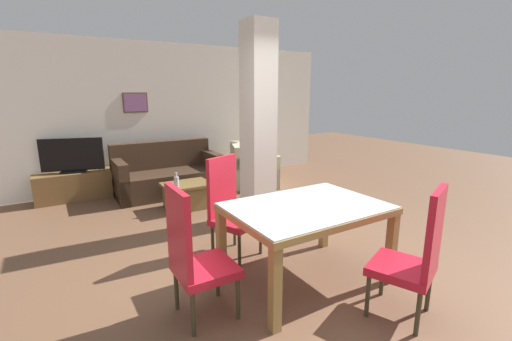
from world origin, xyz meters
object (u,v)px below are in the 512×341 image
object	(u,v)px
tv_stand	(76,186)
coffee_table	(187,195)
sofa	(168,176)
dining_chair_head_left	(194,254)
tv_screen	(72,156)
dining_chair_near_right	(416,254)
bottle	(176,181)
dining_chair_far_left	(230,206)
dining_table	(306,221)
armchair	(252,170)
floor_lamp	(266,105)

from	to	relation	value
tv_stand	coffee_table	bearing A→B (deg)	-43.90
sofa	dining_chair_head_left	bearing A→B (deg)	76.02
tv_screen	dining_chair_head_left	bearing A→B (deg)	114.28
dining_chair_near_right	tv_screen	size ratio (longest dim) A/B	1.17
dining_chair_head_left	bottle	size ratio (longest dim) A/B	4.99
coffee_table	bottle	distance (m)	0.36
dining_chair_far_left	coffee_table	distance (m)	1.78
dining_table	dining_chair_far_left	world-z (taller)	dining_chair_far_left
armchair	floor_lamp	world-z (taller)	floor_lamp
dining_table	dining_chair_near_right	bearing A→B (deg)	-68.38
dining_chair_near_right	sofa	distance (m)	4.53
dining_chair_near_right	coffee_table	world-z (taller)	dining_chair_near_right
armchair	floor_lamp	xyz separation A→B (m)	(0.52, 0.31, 1.25)
floor_lamp	coffee_table	bearing A→B (deg)	-154.89
dining_table	sofa	xyz separation A→B (m)	(-0.23, 3.58, -0.30)
floor_lamp	tv_stand	bearing A→B (deg)	173.42
dining_table	dining_chair_far_left	bearing A→B (deg)	112.33
dining_chair_far_left	dining_chair_near_right	bearing A→B (deg)	89.64
dining_chair_far_left	armchair	xyz separation A→B (m)	(1.73, 2.42, -0.28)
bottle	floor_lamp	size ratio (longest dim) A/B	0.12
dining_chair_far_left	armchair	distance (m)	2.99
armchair	coffee_table	bearing A→B (deg)	-44.88
dining_chair_far_left	floor_lamp	xyz separation A→B (m)	(2.24, 2.73, 0.97)
tv_stand	floor_lamp	size ratio (longest dim) A/B	0.69
dining_chair_near_right	dining_chair_far_left	bearing A→B (deg)	90.35
dining_chair_far_left	dining_chair_head_left	distance (m)	1.16
sofa	armchair	xyz separation A→B (m)	(1.60, -0.28, -0.02)
dining_table	dining_chair_far_left	xyz separation A→B (m)	(-0.36, 0.88, -0.04)
dining_chair_head_left	armchair	distance (m)	4.14
armchair	bottle	xyz separation A→B (m)	(-1.79, -0.79, 0.20)
dining_table	tv_stand	bearing A→B (deg)	112.72
dining_table	floor_lamp	bearing A→B (deg)	62.41
armchair	coffee_table	distance (m)	1.74
dining_chair_far_left	armchair	size ratio (longest dim) A/B	0.96
tv_screen	dining_chair_far_left	bearing A→B (deg)	129.22
sofa	armchair	bearing A→B (deg)	170.17
coffee_table	floor_lamp	distance (m)	2.68
dining_chair_head_left	bottle	xyz separation A→B (m)	(0.70, 2.51, -0.08)
dining_chair_far_left	bottle	world-z (taller)	dining_chair_far_left
dining_chair_near_right	armchair	distance (m)	4.33
tv_screen	floor_lamp	distance (m)	3.67
bottle	dining_table	bearing A→B (deg)	-80.47
dining_chair_head_left	tv_stand	xyz separation A→B (m)	(-0.56, 4.02, -0.33)
dining_table	tv_stand	world-z (taller)	dining_table
dining_table	floor_lamp	distance (m)	4.17
tv_stand	floor_lamp	xyz separation A→B (m)	(3.57, -0.41, 1.29)
dining_table	tv_screen	bearing A→B (deg)	112.72
dining_chair_near_right	tv_screen	distance (m)	5.33
bottle	tv_stand	xyz separation A→B (m)	(-1.26, 1.51, -0.25)
dining_chair_head_left	dining_chair_near_right	distance (m)	1.74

